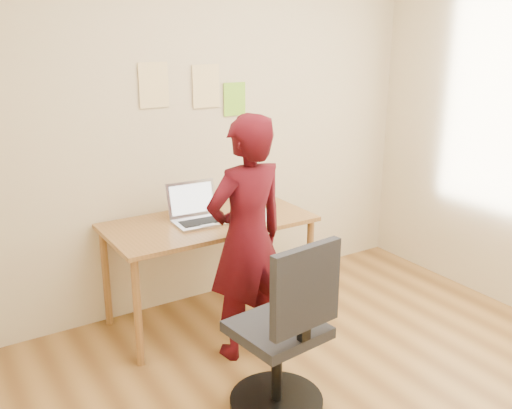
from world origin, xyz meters
TOP-DOWN VIEW (x-y plane):
  - room at (0.00, 0.00)m, footprint 3.58×3.58m
  - desk at (-0.23, 1.38)m, footprint 1.40×0.70m
  - laptop at (-0.30, 1.41)m, footprint 0.37×0.33m
  - paper_sheet at (0.11, 1.30)m, footprint 0.29×0.34m
  - phone at (-0.08, 1.17)m, footprint 0.09×0.14m
  - wall_note_left at (-0.43, 1.74)m, footprint 0.21×0.00m
  - wall_note_mid at (-0.04, 1.74)m, footprint 0.21×0.00m
  - wall_note_right at (0.19, 1.74)m, footprint 0.18×0.00m
  - office_chair at (-0.37, 0.25)m, footprint 0.52×0.52m
  - person at (-0.23, 0.87)m, footprint 0.59×0.42m

SIDE VIEW (x-z plane):
  - office_chair at x=-0.37m, z-range -0.07..0.93m
  - desk at x=-0.23m, z-range 0.28..1.02m
  - paper_sheet at x=0.11m, z-range 0.74..0.74m
  - phone at x=-0.08m, z-range 0.74..0.75m
  - person at x=-0.23m, z-range 0.00..1.54m
  - laptop at x=-0.30m, z-range 0.67..0.92m
  - room at x=0.00m, z-range -0.04..2.74m
  - wall_note_right at x=0.19m, z-range 1.38..1.62m
  - wall_note_mid at x=-0.04m, z-range 1.45..1.75m
  - wall_note_left at x=-0.43m, z-range 1.48..1.78m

